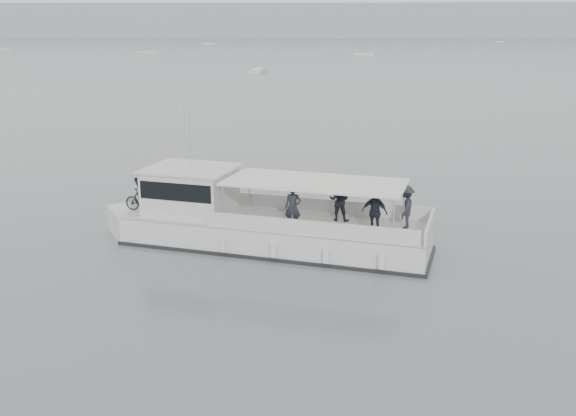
{
  "coord_description": "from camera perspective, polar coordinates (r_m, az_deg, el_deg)",
  "views": [
    {
      "loc": [
        1.77,
        -23.31,
        8.33
      ],
      "look_at": [
        0.85,
        0.6,
        1.6
      ],
      "focal_mm": 40.0,
      "sensor_mm": 36.0,
      "label": 1
    }
  ],
  "objects": [
    {
      "name": "headland",
      "position": [
        583.34,
        2.11,
        16.25
      ],
      "size": [
        1400.0,
        90.0,
        28.0
      ],
      "primitive_type": "cube",
      "color": "#939EA8",
      "rests_on": "ground"
    },
    {
      "name": "ground",
      "position": [
        24.81,
        -2.02,
        -3.91
      ],
      "size": [
        1400.0,
        1400.0,
        0.0
      ],
      "primitive_type": "plane",
      "color": "#535E62",
      "rests_on": "ground"
    },
    {
      "name": "moored_fleet",
      "position": [
        226.5,
        -5.42,
        13.62
      ],
      "size": [
        461.72,
        341.38,
        10.34
      ],
      "color": "silver",
      "rests_on": "ground"
    },
    {
      "name": "tour_boat",
      "position": [
        25.45,
        -3.68,
        -1.2
      ],
      "size": [
        13.61,
        6.37,
        5.72
      ],
      "rotation": [
        0.0,
        0.0,
        -0.27
      ],
      "color": "silver",
      "rests_on": "ground"
    }
  ]
}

